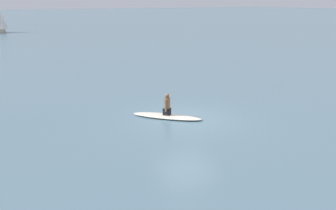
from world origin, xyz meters
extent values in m
plane|color=slate|center=(0.00, 0.00, 0.00)|extent=(400.00, 400.00, 0.00)
ellipsoid|color=silver|center=(-0.49, -0.68, 0.07)|extent=(2.78, 2.58, 0.14)
cube|color=black|center=(-0.49, -0.68, 0.29)|extent=(0.40, 0.40, 0.29)
cylinder|color=brown|center=(-0.49, -0.68, 0.66)|extent=(0.39, 0.39, 0.49)
sphere|color=brown|center=(-0.49, -0.68, 0.99)|extent=(0.20, 0.20, 0.20)
cylinder|color=brown|center=(-0.38, -0.80, 0.59)|extent=(0.11, 0.11, 0.54)
cylinder|color=brown|center=(-0.60, -0.55, 0.59)|extent=(0.11, 0.11, 0.54)
camera|label=1|loc=(12.58, -8.66, 4.92)|focal=39.82mm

